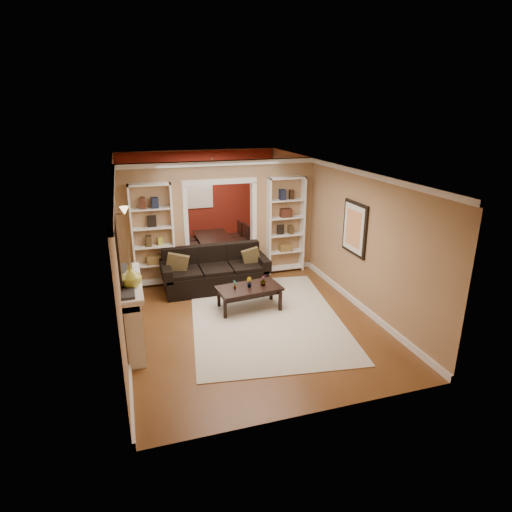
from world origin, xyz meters
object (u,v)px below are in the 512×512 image
object	(u,v)px
sofa	(215,269)
coffee_table	(249,298)
dining_table	(215,247)
bookshelf_right	(286,225)
bookshelf_left	(153,236)
fireplace	(134,313)

from	to	relation	value
sofa	coffee_table	xyz separation A→B (m)	(0.42, -1.22, -0.22)
sofa	dining_table	size ratio (longest dim) A/B	1.46
bookshelf_right	dining_table	world-z (taller)	bookshelf_right
coffee_table	bookshelf_left	distance (m)	2.62
sofa	bookshelf_right	xyz separation A→B (m)	(1.86, 0.58, 0.70)
bookshelf_right	dining_table	bearing A→B (deg)	132.67
fireplace	dining_table	size ratio (longest dim) A/B	1.07
coffee_table	bookshelf_right	xyz separation A→B (m)	(1.44, 1.80, 0.92)
dining_table	coffee_table	bearing A→B (deg)	179.58
coffee_table	bookshelf_right	size ratio (longest dim) A/B	0.54
bookshelf_left	fireplace	xyz separation A→B (m)	(-0.54, -2.53, -0.57)
coffee_table	fireplace	bearing A→B (deg)	-168.09
dining_table	bookshelf_left	bearing A→B (deg)	132.44
sofa	fireplace	bearing A→B (deg)	-132.38
dining_table	sofa	bearing A→B (deg)	168.19
sofa	dining_table	xyz separation A→B (m)	(0.44, 2.12, -0.17)
fireplace	bookshelf_right	bearing A→B (deg)	34.80
coffee_table	bookshelf_left	xyz separation A→B (m)	(-1.66, 1.80, 0.92)
bookshelf_left	fireplace	distance (m)	2.65
bookshelf_left	dining_table	xyz separation A→B (m)	(1.68, 1.54, -0.87)
fireplace	dining_table	xyz separation A→B (m)	(2.22, 4.07, -0.30)
bookshelf_right	fireplace	world-z (taller)	bookshelf_right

